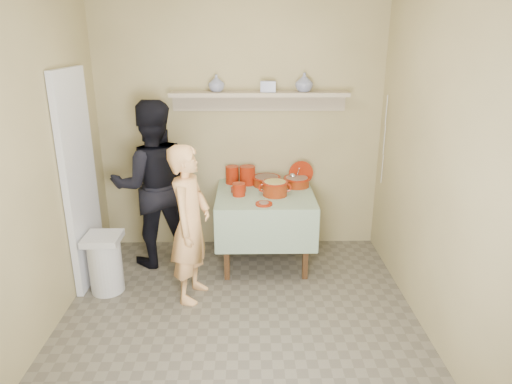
{
  "coord_description": "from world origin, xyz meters",
  "views": [
    {
      "loc": [
        0.08,
        -3.05,
        2.26
      ],
      "look_at": [
        0.15,
        0.75,
        0.95
      ],
      "focal_mm": 32.0,
      "sensor_mm": 36.0,
      "label": 1
    }
  ],
  "objects_px": {
    "person_cook": "(190,224)",
    "person_helper": "(153,185)",
    "serving_table": "(265,204)",
    "cazuela_rice": "(275,187)",
    "trash_bin": "(105,263)"
  },
  "relations": [
    {
      "from": "person_cook",
      "to": "person_helper",
      "type": "bearing_deg",
      "value": 45.98
    },
    {
      "from": "person_cook",
      "to": "serving_table",
      "type": "xyz_separation_m",
      "value": [
        0.67,
        0.68,
        -0.07
      ]
    },
    {
      "from": "person_helper",
      "to": "cazuela_rice",
      "type": "distance_m",
      "value": 1.22
    },
    {
      "from": "person_helper",
      "to": "cazuela_rice",
      "type": "height_order",
      "value": "person_helper"
    },
    {
      "from": "person_helper",
      "to": "trash_bin",
      "type": "height_order",
      "value": "person_helper"
    },
    {
      "from": "serving_table",
      "to": "trash_bin",
      "type": "bearing_deg",
      "value": -158.85
    },
    {
      "from": "person_cook",
      "to": "cazuela_rice",
      "type": "xyz_separation_m",
      "value": [
        0.77,
        0.59,
        0.14
      ]
    },
    {
      "from": "person_helper",
      "to": "serving_table",
      "type": "distance_m",
      "value": 1.14
    },
    {
      "from": "person_cook",
      "to": "trash_bin",
      "type": "height_order",
      "value": "person_cook"
    },
    {
      "from": "person_cook",
      "to": "serving_table",
      "type": "relative_size",
      "value": 1.45
    },
    {
      "from": "serving_table",
      "to": "cazuela_rice",
      "type": "bearing_deg",
      "value": -41.17
    },
    {
      "from": "person_cook",
      "to": "person_helper",
      "type": "relative_size",
      "value": 0.84
    },
    {
      "from": "serving_table",
      "to": "cazuela_rice",
      "type": "relative_size",
      "value": 2.95
    },
    {
      "from": "trash_bin",
      "to": "cazuela_rice",
      "type": "bearing_deg",
      "value": 17.28
    },
    {
      "from": "person_cook",
      "to": "cazuela_rice",
      "type": "bearing_deg",
      "value": -39.14
    }
  ]
}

